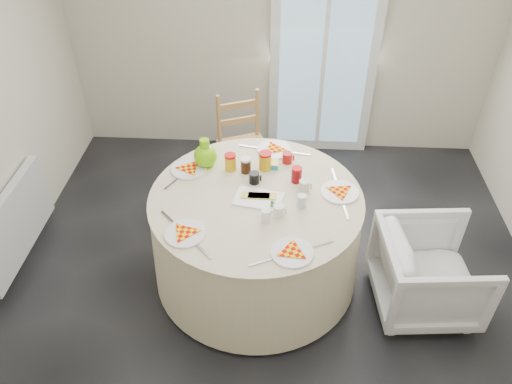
# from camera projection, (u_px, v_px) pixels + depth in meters

# --- Properties ---
(floor) EXTENTS (4.00, 4.00, 0.00)m
(floor) POSITION_uv_depth(u_px,v_px,m) (271.00, 289.00, 3.75)
(floor) COLOR black
(floor) RESTS_ON ground
(wall_back) EXTENTS (4.00, 0.02, 2.60)m
(wall_back) POSITION_uv_depth(u_px,v_px,m) (282.00, 21.00, 4.49)
(wall_back) COLOR #BCB5A3
(wall_back) RESTS_ON floor
(glass_door) EXTENTS (1.00, 0.08, 2.10)m
(glass_door) POSITION_uv_depth(u_px,v_px,m) (324.00, 51.00, 4.59)
(glass_door) COLOR silver
(glass_door) RESTS_ON floor
(radiator) EXTENTS (0.07, 1.00, 0.55)m
(radiator) POSITION_uv_depth(u_px,v_px,m) (16.00, 223.00, 3.76)
(radiator) COLOR silver
(radiator) RESTS_ON floor
(table) EXTENTS (1.52, 1.52, 0.77)m
(table) POSITION_uv_depth(u_px,v_px,m) (256.00, 237.00, 3.65)
(table) COLOR beige
(table) RESTS_ON floor
(wooden_chair) EXTENTS (0.53, 0.52, 0.92)m
(wooden_chair) POSITION_uv_depth(u_px,v_px,m) (244.00, 146.00, 4.41)
(wooden_chair) COLOR #B37147
(wooden_chair) RESTS_ON floor
(armchair) EXTENTS (0.69, 0.73, 0.70)m
(armchair) POSITION_uv_depth(u_px,v_px,m) (431.00, 265.00, 3.41)
(armchair) COLOR silver
(armchair) RESTS_ON floor
(place_settings) EXTENTS (1.85, 1.85, 0.03)m
(place_settings) POSITION_uv_depth(u_px,v_px,m) (256.00, 195.00, 3.40)
(place_settings) COLOR white
(place_settings) RESTS_ON table
(jar_cluster) EXTENTS (0.60, 0.43, 0.16)m
(jar_cluster) POSITION_uv_depth(u_px,v_px,m) (261.00, 168.00, 3.56)
(jar_cluster) COLOR brown
(jar_cluster) RESTS_ON table
(butter_tub) EXTENTS (0.12, 0.09, 0.05)m
(butter_tub) POSITION_uv_depth(u_px,v_px,m) (270.00, 164.00, 3.66)
(butter_tub) COLOR teal
(butter_tub) RESTS_ON table
(green_pitcher) EXTENTS (0.18, 0.18, 0.22)m
(green_pitcher) POSITION_uv_depth(u_px,v_px,m) (205.00, 153.00, 3.62)
(green_pitcher) COLOR #71C908
(green_pitcher) RESTS_ON table
(cheese_platter) EXTENTS (0.36, 0.26, 0.04)m
(cheese_platter) POSITION_uv_depth(u_px,v_px,m) (259.00, 198.00, 3.37)
(cheese_platter) COLOR silver
(cheese_platter) RESTS_ON table
(mugs_glasses) EXTENTS (0.72, 0.72, 0.10)m
(mugs_glasses) POSITION_uv_depth(u_px,v_px,m) (279.00, 188.00, 3.39)
(mugs_glasses) COLOR #ACA8A7
(mugs_glasses) RESTS_ON table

